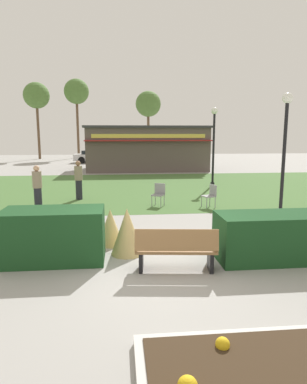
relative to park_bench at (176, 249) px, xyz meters
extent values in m
plane|color=#999691|center=(-0.40, -0.07, -0.48)|extent=(80.00, 80.00, 0.00)
cube|color=#446B33|center=(-0.40, 11.07, -0.48)|extent=(36.00, 12.00, 0.01)
sphere|color=gold|center=(0.14, -2.82, -0.29)|extent=(0.19, 0.19, 0.19)
cube|color=olive|center=(0.01, 0.07, -0.03)|extent=(1.74, 0.67, 0.06)
cube|color=olive|center=(-0.02, -0.15, 0.25)|extent=(1.70, 0.31, 0.44)
cube|color=black|center=(-0.72, 0.15, -0.26)|extent=(0.13, 0.45, 0.45)
cube|color=black|center=(0.73, -0.01, -0.26)|extent=(0.13, 0.45, 0.45)
cube|color=olive|center=(-0.80, 0.16, 0.09)|extent=(0.11, 0.44, 0.06)
cube|color=olive|center=(0.81, -0.02, 0.09)|extent=(0.11, 0.44, 0.06)
cube|color=#19421E|center=(-2.63, 0.86, 0.12)|extent=(2.23, 1.10, 1.19)
cube|color=#19421E|center=(2.37, 0.45, 0.05)|extent=(2.67, 1.10, 1.07)
cone|color=tan|center=(-1.40, 1.90, -0.01)|extent=(0.68, 0.68, 0.94)
cone|color=tan|center=(-0.99, 1.16, 0.08)|extent=(0.78, 0.78, 1.12)
cylinder|color=black|center=(4.56, 4.69, -0.38)|extent=(0.22, 0.22, 0.20)
cylinder|color=black|center=(4.56, 4.69, 1.45)|extent=(0.12, 0.12, 3.87)
sphere|color=white|center=(4.56, 4.69, 3.55)|extent=(0.36, 0.36, 0.36)
cylinder|color=black|center=(3.93, 11.44, -0.38)|extent=(0.22, 0.22, 0.20)
cylinder|color=black|center=(3.93, 11.44, 1.45)|extent=(0.12, 0.12, 3.87)
sphere|color=white|center=(3.93, 11.44, 3.55)|extent=(0.36, 0.36, 0.36)
cylinder|color=#2D4233|center=(-3.73, 1.34, -0.02)|extent=(0.52, 0.52, 0.92)
cube|color=#594C47|center=(1.00, 20.31, 1.14)|extent=(9.08, 4.81, 3.24)
cube|color=#333338|center=(1.00, 20.31, 2.83)|extent=(9.38, 5.11, 0.16)
cube|color=maroon|center=(1.00, 17.73, 1.85)|extent=(9.18, 0.36, 0.08)
cube|color=#D8CC4C|center=(1.00, 17.89, 2.17)|extent=(8.18, 0.04, 0.28)
cube|color=gray|center=(0.36, 6.45, -0.03)|extent=(0.59, 0.59, 0.04)
cube|color=gray|center=(0.45, 6.62, 0.19)|extent=(0.41, 0.24, 0.44)
cylinder|color=gray|center=(0.10, 6.37, -0.26)|extent=(0.03, 0.03, 0.45)
cylinder|color=gray|center=(0.44, 6.19, -0.26)|extent=(0.03, 0.03, 0.45)
cylinder|color=gray|center=(0.28, 6.70, -0.26)|extent=(0.03, 0.03, 0.45)
cylinder|color=gray|center=(0.61, 6.53, -0.26)|extent=(0.03, 0.03, 0.45)
cube|color=gray|center=(2.27, 6.01, -0.03)|extent=(0.55, 0.55, 0.04)
cube|color=gray|center=(2.46, 6.07, 0.19)|extent=(0.17, 0.43, 0.44)
cylinder|color=gray|center=(2.03, 6.13, -0.26)|extent=(0.03, 0.03, 0.45)
cylinder|color=gray|center=(2.15, 5.77, -0.26)|extent=(0.03, 0.03, 0.45)
cylinder|color=gray|center=(2.40, 6.24, -0.26)|extent=(0.03, 0.03, 0.45)
cylinder|color=gray|center=(2.51, 5.88, -0.26)|extent=(0.03, 0.03, 0.45)
cylinder|color=#23232D|center=(-2.91, 8.18, -0.06)|extent=(0.28, 0.28, 0.85)
cylinder|color=gray|center=(-2.91, 8.18, 0.68)|extent=(0.34, 0.34, 0.62)
sphere|color=#8C6647|center=(-2.91, 8.18, 1.10)|extent=(0.22, 0.22, 0.22)
cylinder|color=#23232D|center=(-4.19, 6.21, -0.06)|extent=(0.28, 0.28, 0.85)
cylinder|color=gray|center=(-4.19, 6.21, 0.68)|extent=(0.34, 0.34, 0.62)
sphere|color=tan|center=(-4.19, 6.21, 1.10)|extent=(0.22, 0.22, 0.22)
cube|color=silver|center=(-3.39, 27.04, 0.07)|extent=(4.24, 1.90, 0.60)
cube|color=black|center=(-3.54, 27.04, 0.50)|extent=(2.35, 1.64, 0.44)
cylinder|color=black|center=(-2.07, 27.93, -0.16)|extent=(0.64, 0.23, 0.64)
cylinder|color=black|center=(-2.11, 26.09, -0.16)|extent=(0.64, 0.23, 0.64)
cylinder|color=black|center=(-4.67, 27.99, -0.16)|extent=(0.64, 0.23, 0.64)
cylinder|color=black|center=(-4.71, 26.15, -0.16)|extent=(0.64, 0.23, 0.64)
cylinder|color=brown|center=(-5.85, 33.93, 2.72)|extent=(0.28, 0.28, 6.40)
sphere|color=#4C7233|center=(-5.85, 33.93, 7.02)|extent=(2.80, 2.80, 2.80)
cylinder|color=brown|center=(2.15, 32.03, 1.99)|extent=(0.28, 0.28, 4.94)
sphere|color=#4C7233|center=(2.15, 32.03, 5.56)|extent=(2.80, 2.80, 2.80)
cylinder|color=brown|center=(-10.00, 32.65, 2.42)|extent=(0.28, 0.28, 5.79)
sphere|color=#4C7233|center=(-10.00, 32.65, 6.41)|extent=(2.80, 2.80, 2.80)
camera|label=1|loc=(-1.14, -6.69, 2.38)|focal=31.90mm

